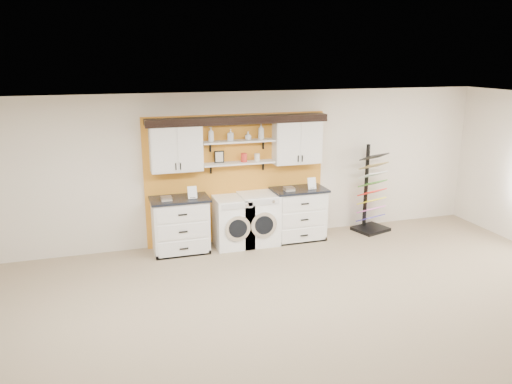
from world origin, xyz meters
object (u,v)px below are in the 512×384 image
object	(u,v)px
base_cabinet_right	(298,214)
washer	(233,222)
sample_rack	(371,204)
base_cabinet_left	(180,225)
dryer	(258,219)

from	to	relation	value
base_cabinet_right	washer	world-z (taller)	base_cabinet_right
base_cabinet_right	sample_rack	xyz separation A→B (m)	(1.57, 0.01, 0.05)
base_cabinet_left	sample_rack	xyz separation A→B (m)	(3.83, 0.01, 0.04)
base_cabinet_left	base_cabinet_right	distance (m)	2.26
base_cabinet_left	base_cabinet_right	world-z (taller)	base_cabinet_left
base_cabinet_right	washer	distance (m)	1.29
washer	sample_rack	world-z (taller)	sample_rack
sample_rack	base_cabinet_right	bearing A→B (deg)	163.47
base_cabinet_left	base_cabinet_right	xyz separation A→B (m)	(2.26, 0.00, -0.00)
base_cabinet_right	dryer	world-z (taller)	base_cabinet_right
base_cabinet_right	sample_rack	world-z (taller)	sample_rack
base_cabinet_left	washer	size ratio (longest dim) A/B	1.10
dryer	sample_rack	bearing A→B (deg)	0.37
base_cabinet_left	sample_rack	world-z (taller)	sample_rack
base_cabinet_left	dryer	bearing A→B (deg)	-0.13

